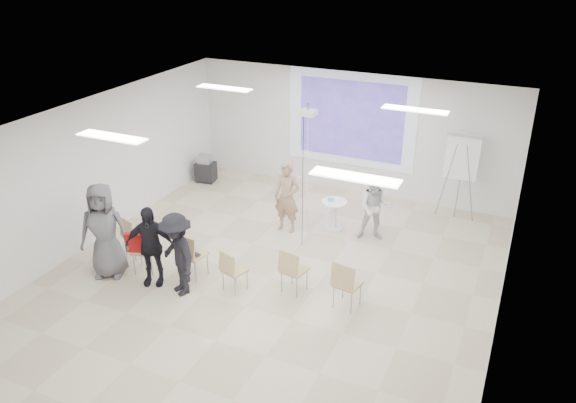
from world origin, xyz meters
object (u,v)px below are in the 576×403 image
at_px(player_left, 287,193).
at_px(audience_left, 149,240).
at_px(pedestal_table, 334,213).
at_px(av_cart, 206,169).
at_px(chair_left_mid, 143,248).
at_px(laptop, 194,253).
at_px(chair_left_inner, 191,253).
at_px(chair_center, 232,268).
at_px(chair_far_left, 132,234).
at_px(flipchart_easel, 462,158).
at_px(audience_mid, 177,249).
at_px(audience_outer, 103,225).
at_px(chair_right_far, 346,282).
at_px(chair_right_inner, 292,268).
at_px(player_right, 375,204).

relative_size(player_left, audience_left, 1.01).
distance_m(pedestal_table, av_cart, 4.14).
distance_m(chair_left_mid, laptop, 0.98).
bearing_deg(chair_left_inner, chair_center, 3.03).
xyz_separation_m(chair_center, av_cart, (-3.14, 4.16, -0.14)).
bearing_deg(chair_far_left, flipchart_easel, 55.56).
distance_m(audience_mid, audience_outer, 1.58).
bearing_deg(audience_left, chair_left_inner, 17.21).
bearing_deg(flipchart_easel, chair_right_far, -103.29).
bearing_deg(chair_left_mid, audience_outer, -169.26).
height_order(player_left, laptop, player_left).
relative_size(player_left, chair_far_left, 2.13).
height_order(chair_far_left, chair_right_inner, chair_right_inner).
xyz_separation_m(pedestal_table, audience_mid, (-1.67, -3.44, 0.50)).
xyz_separation_m(chair_far_left, audience_mid, (1.57, -0.69, 0.39)).
relative_size(player_left, chair_right_inner, 2.07).
relative_size(player_right, audience_outer, 0.78).
bearing_deg(chair_right_inner, audience_left, -152.53).
bearing_deg(chair_left_mid, audience_mid, -31.72).
bearing_deg(player_right, chair_left_mid, -155.80).
relative_size(chair_right_inner, flipchart_easel, 0.43).
xyz_separation_m(chair_left_mid, audience_outer, (-0.59, -0.30, 0.50)).
distance_m(chair_right_far, av_cart, 6.43).
bearing_deg(chair_right_inner, flipchart_easel, 73.86).
bearing_deg(audience_outer, chair_left_inner, -4.49).
height_order(chair_right_inner, audience_mid, audience_mid).
height_order(chair_right_inner, flipchart_easel, flipchart_easel).
relative_size(laptop, audience_mid, 0.19).
bearing_deg(flipchart_easel, chair_center, -122.63).
xyz_separation_m(chair_center, chair_right_inner, (1.00, 0.39, 0.04)).
height_order(laptop, audience_mid, audience_mid).
relative_size(player_right, chair_right_far, 1.77).
relative_size(chair_center, audience_outer, 0.39).
bearing_deg(av_cart, chair_left_mid, -81.61).
relative_size(audience_mid, flipchart_easel, 0.89).
height_order(pedestal_table, laptop, pedestal_table).
relative_size(audience_mid, av_cart, 2.42).
xyz_separation_m(chair_right_far, audience_left, (-3.49, -0.69, 0.35)).
distance_m(player_right, audience_left, 4.62).
distance_m(player_left, audience_mid, 3.06).
height_order(player_left, audience_outer, audience_outer).
height_order(chair_left_inner, flipchart_easel, flipchart_easel).
distance_m(pedestal_table, audience_mid, 3.85).
relative_size(chair_left_mid, chair_left_inner, 1.00).
xyz_separation_m(chair_right_far, audience_mid, (-2.85, -0.76, 0.35)).
height_order(chair_left_inner, av_cart, chair_left_inner).
relative_size(pedestal_table, av_cart, 1.01).
bearing_deg(chair_far_left, av_cart, 117.97).
xyz_separation_m(chair_far_left, chair_center, (2.41, -0.27, -0.02)).
xyz_separation_m(chair_left_mid, chair_left_inner, (0.91, 0.23, 0.00)).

